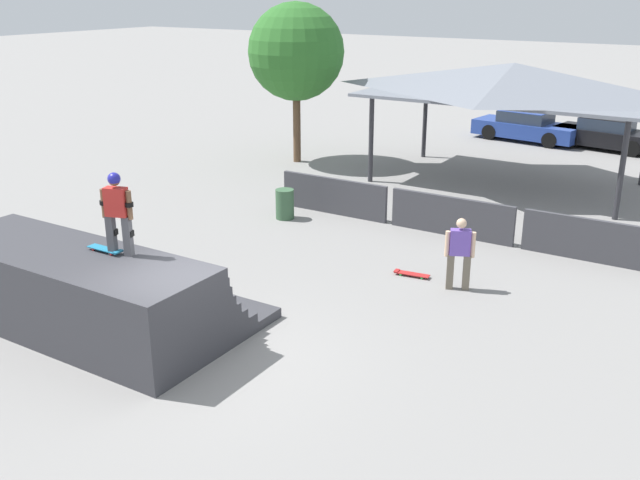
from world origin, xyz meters
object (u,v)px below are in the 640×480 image
object	(u,v)px
parked_car_blue	(527,127)
parked_car_black	(608,134)
skater_on_deck	(117,208)
trash_bin	(285,204)
tree_beside_pavilion	(296,52)
skateboard_on_deck	(106,249)
bystander_walking	(460,250)
skateboard_on_ground	(411,274)

from	to	relation	value
parked_car_blue	parked_car_black	world-z (taller)	same
skater_on_deck	trash_bin	size ratio (longest dim) A/B	1.82
tree_beside_pavilion	skateboard_on_deck	bearing A→B (deg)	-70.48
parked_car_blue	parked_car_black	xyz separation A→B (m)	(3.27, 0.10, -0.00)
skater_on_deck	parked_car_black	size ratio (longest dim) A/B	0.36
bystander_walking	parked_car_blue	distance (m)	16.87
skateboard_on_ground	tree_beside_pavilion	world-z (taller)	tree_beside_pavilion
skateboard_on_deck	bystander_walking	world-z (taller)	skateboard_on_deck
tree_beside_pavilion	skateboard_on_ground	bearing A→B (deg)	-43.48
skateboard_on_ground	parked_car_blue	size ratio (longest dim) A/B	0.18
skater_on_deck	trash_bin	bearing A→B (deg)	83.66
bystander_walking	trash_bin	bearing A→B (deg)	-43.65
skateboard_on_ground	parked_car_blue	xyz separation A→B (m)	(-2.29, 16.39, 0.54)
bystander_walking	parked_car_blue	world-z (taller)	bystander_walking
skateboard_on_ground	tree_beside_pavilion	bearing A→B (deg)	-50.87
bystander_walking	parked_car_black	bearing A→B (deg)	-113.53
skater_on_deck	tree_beside_pavilion	bearing A→B (deg)	92.86
bystander_walking	parked_car_black	distance (m)	16.61
tree_beside_pavilion	parked_car_black	distance (m)	13.13
tree_beside_pavilion	parked_car_black	world-z (taller)	tree_beside_pavilion
bystander_walking	tree_beside_pavilion	bearing A→B (deg)	-64.42
skateboard_on_deck	bystander_walking	bearing A→B (deg)	47.76
skateboard_on_ground	skater_on_deck	bearing A→B (deg)	51.06
skateboard_on_ground	trash_bin	bearing A→B (deg)	-29.86
skateboard_on_deck	tree_beside_pavilion	size ratio (longest dim) A/B	0.13
skateboard_on_deck	trash_bin	size ratio (longest dim) A/B	0.91
skateboard_on_deck	bystander_walking	xyz separation A→B (m)	(4.84, 5.38, -0.77)
skateboard_on_ground	trash_bin	distance (m)	5.29
tree_beside_pavilion	parked_car_blue	bearing A→B (deg)	53.54
parked_car_black	parked_car_blue	bearing A→B (deg)	-169.02
parked_car_blue	tree_beside_pavilion	bearing A→B (deg)	-118.52
skateboard_on_ground	trash_bin	world-z (taller)	trash_bin
bystander_walking	trash_bin	distance (m)	6.43
trash_bin	parked_car_black	xyz separation A→B (m)	(5.85, 14.48, 0.18)
skateboard_on_deck	parked_car_blue	size ratio (longest dim) A/B	0.17
skateboard_on_ground	tree_beside_pavilion	size ratio (longest dim) A/B	0.15
skateboard_on_deck	tree_beside_pavilion	xyz separation A→B (m)	(-4.80, 13.53, 2.34)
skateboard_on_ground	parked_car_black	xyz separation A→B (m)	(0.98, 16.49, 0.54)
bystander_walking	parked_car_black	xyz separation A→B (m)	(-0.20, 16.61, -0.30)
bystander_walking	skateboard_on_ground	world-z (taller)	bystander_walking
tree_beside_pavilion	parked_car_black	bearing A→B (deg)	41.86
skateboard_on_ground	bystander_walking	bearing A→B (deg)	166.85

